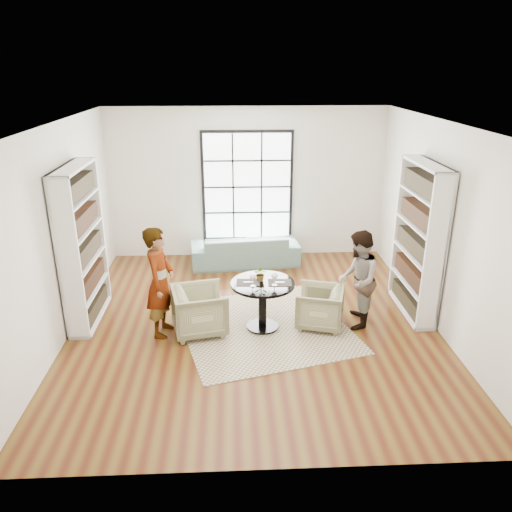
{
  "coord_description": "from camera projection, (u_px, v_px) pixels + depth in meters",
  "views": [
    {
      "loc": [
        -0.3,
        -6.82,
        3.75
      ],
      "look_at": [
        0.05,
        0.4,
        0.95
      ],
      "focal_mm": 35.0,
      "sensor_mm": 36.0,
      "label": 1
    }
  ],
  "objects": [
    {
      "name": "armchair_right",
      "position": [
        320.0,
        307.0,
        7.53
      ],
      "size": [
        0.84,
        0.83,
        0.62
      ],
      "primitive_type": "imported",
      "rotation": [
        0.0,
        0.0,
        -1.85
      ],
      "color": "tan",
      "rests_on": "ground"
    },
    {
      "name": "sofa",
      "position": [
        245.0,
        249.0,
        9.89
      ],
      "size": [
        2.18,
        1.03,
        0.62
      ],
      "primitive_type": "imported",
      "rotation": [
        0.0,
        0.0,
        3.24
      ],
      "color": "gray",
      "rests_on": "ground"
    },
    {
      "name": "armchair_left",
      "position": [
        200.0,
        310.0,
        7.35
      ],
      "size": [
        0.91,
        0.9,
        0.7
      ],
      "primitive_type": "imported",
      "rotation": [
        0.0,
        0.0,
        1.79
      ],
      "color": "#C3B58B",
      "rests_on": "ground"
    },
    {
      "name": "person_right",
      "position": [
        358.0,
        280.0,
        7.4
      ],
      "size": [
        0.73,
        0.85,
        1.5
      ],
      "primitive_type": "imported",
      "rotation": [
        0.0,
        0.0,
        -1.82
      ],
      "color": "gray",
      "rests_on": "ground"
    },
    {
      "name": "person_left",
      "position": [
        160.0,
        282.0,
        7.15
      ],
      "size": [
        0.49,
        0.66,
        1.64
      ],
      "primitive_type": "imported",
      "rotation": [
        0.0,
        0.0,
        1.4
      ],
      "color": "gray",
      "rests_on": "ground"
    },
    {
      "name": "ground",
      "position": [
        254.0,
        323.0,
        7.72
      ],
      "size": [
        6.0,
        6.0,
        0.0
      ],
      "primitive_type": "plane",
      "color": "brown"
    },
    {
      "name": "cutlery_right",
      "position": [
        280.0,
        282.0,
        7.29
      ],
      "size": [
        0.15,
        0.23,
        0.01
      ],
      "primitive_type": null,
      "rotation": [
        0.0,
        0.0,
        -0.05
      ],
      "color": "#B8B8BD",
      "rests_on": "placemat_right"
    },
    {
      "name": "room_shell",
      "position": [
        252.0,
        235.0,
        7.78
      ],
      "size": [
        6.0,
        6.01,
        6.0
      ],
      "color": "silver",
      "rests_on": "ground"
    },
    {
      "name": "wine_glass_right",
      "position": [
        274.0,
        276.0,
        7.15
      ],
      "size": [
        0.09,
        0.09,
        0.2
      ],
      "color": "silver",
      "rests_on": "pedestal_table"
    },
    {
      "name": "placemat_right",
      "position": [
        280.0,
        283.0,
        7.29
      ],
      "size": [
        0.35,
        0.28,
        0.01
      ],
      "primitive_type": "cube",
      "rotation": [
        0.0,
        0.0,
        -0.05
      ],
      "color": "#272522",
      "rests_on": "pedestal_table"
    },
    {
      "name": "rug",
      "position": [
        264.0,
        327.0,
        7.59
      ],
      "size": [
        2.96,
        2.96,
        0.01
      ],
      "primitive_type": "cube",
      "rotation": [
        0.0,
        0.0,
        0.27
      ],
      "color": "#BEAB8F",
      "rests_on": "ground"
    },
    {
      "name": "wine_glass_left",
      "position": [
        253.0,
        277.0,
        7.12
      ],
      "size": [
        0.09,
        0.09,
        0.2
      ],
      "color": "silver",
      "rests_on": "pedestal_table"
    },
    {
      "name": "flower_centerpiece",
      "position": [
        261.0,
        274.0,
        7.33
      ],
      "size": [
        0.21,
        0.19,
        0.21
      ],
      "primitive_type": "imported",
      "rotation": [
        0.0,
        0.0,
        -0.13
      ],
      "color": "gray",
      "rests_on": "pedestal_table"
    },
    {
      "name": "pedestal_table",
      "position": [
        263.0,
        295.0,
        7.38
      ],
      "size": [
        0.94,
        0.94,
        0.75
      ],
      "rotation": [
        0.0,
        0.0,
        -0.05
      ],
      "color": "black",
      "rests_on": "ground"
    },
    {
      "name": "placemat_left",
      "position": [
        248.0,
        282.0,
        7.3
      ],
      "size": [
        0.35,
        0.28,
        0.01
      ],
      "primitive_type": "cube",
      "rotation": [
        0.0,
        0.0,
        -0.05
      ],
      "color": "#272522",
      "rests_on": "pedestal_table"
    },
    {
      "name": "cutlery_left",
      "position": [
        248.0,
        282.0,
        7.3
      ],
      "size": [
        0.15,
        0.23,
        0.01
      ],
      "primitive_type": null,
      "rotation": [
        0.0,
        0.0,
        -0.05
      ],
      "color": "#B8B8BD",
      "rests_on": "placemat_left"
    }
  ]
}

